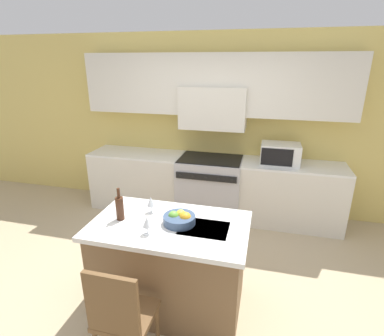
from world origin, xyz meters
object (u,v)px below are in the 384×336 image
(microwave, at_px, (280,154))
(wine_glass_far, at_px, (151,202))
(wine_glass_near, at_px, (147,222))
(wine_bottle, at_px, (120,208))
(island_chair, at_px, (121,315))
(range_stove, at_px, (210,187))
(fruit_bowl, at_px, (180,219))

(microwave, bearing_deg, wine_glass_far, -124.67)
(microwave, bearing_deg, wine_glass_near, -117.54)
(microwave, relative_size, wine_bottle, 1.71)
(island_chair, height_order, wine_glass_near, wine_glass_near)
(range_stove, bearing_deg, wine_glass_far, -97.93)
(wine_glass_far, bearing_deg, fruit_bowl, -21.48)
(wine_bottle, bearing_deg, wine_glass_near, -27.41)
(microwave, distance_m, wine_glass_near, 2.43)
(wine_glass_far, xyz_separation_m, fruit_bowl, (0.33, -0.13, -0.06))
(microwave, xyz_separation_m, wine_glass_near, (-1.12, -2.15, -0.05))
(fruit_bowl, bearing_deg, wine_bottle, -173.35)
(island_chair, bearing_deg, wine_bottle, 114.70)
(microwave, relative_size, island_chair, 0.55)
(wine_glass_far, bearing_deg, range_stove, 82.07)
(microwave, distance_m, wine_bottle, 2.46)
(microwave, distance_m, fruit_bowl, 2.12)
(wine_glass_near, bearing_deg, wine_bottle, 152.59)
(range_stove, bearing_deg, island_chair, -93.29)
(wine_glass_far, distance_m, fruit_bowl, 0.36)
(microwave, xyz_separation_m, island_chair, (-1.14, -2.67, -0.53))
(wine_bottle, distance_m, wine_glass_near, 0.38)
(wine_bottle, bearing_deg, fruit_bowl, 6.65)
(wine_bottle, bearing_deg, range_stove, 76.39)
(island_chair, relative_size, fruit_bowl, 3.30)
(microwave, xyz_separation_m, wine_bottle, (-1.46, -1.98, -0.04))
(range_stove, xyz_separation_m, microwave, (0.99, 0.02, 0.60))
(microwave, height_order, wine_glass_near, microwave)
(wine_glass_far, bearing_deg, microwave, 55.33)
(range_stove, height_order, island_chair, island_chair)
(range_stove, relative_size, wine_glass_near, 5.77)
(range_stove, xyz_separation_m, wine_glass_near, (-0.13, -2.13, 0.55))
(microwave, height_order, fruit_bowl, microwave)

